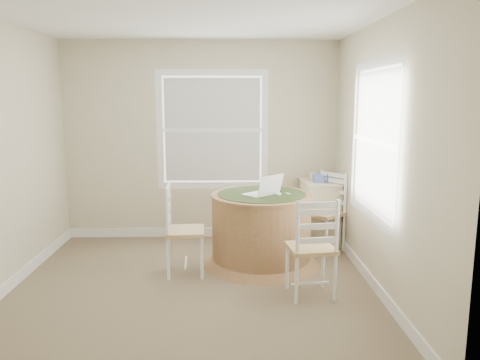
{
  "coord_description": "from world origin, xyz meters",
  "views": [
    {
      "loc": [
        0.37,
        -4.38,
        1.87
      ],
      "look_at": [
        0.48,
        0.45,
        1.02
      ],
      "focal_mm": 35.0,
      "sensor_mm": 36.0,
      "label": 1
    }
  ],
  "objects": [
    {
      "name": "tissue_box",
      "position": [
        1.49,
        1.37,
        0.87
      ],
      "size": [
        0.13,
        0.13,
        0.1
      ],
      "primitive_type": "cube",
      "rotation": [
        0.0,
        0.0,
        0.06
      ],
      "color": "#5266BB",
      "rests_on": "corner_chest"
    },
    {
      "name": "keys",
      "position": [
        0.92,
        0.82,
        0.82
      ],
      "size": [
        0.07,
        0.07,
        0.02
      ],
      "primitive_type": "cube",
      "rotation": [
        0.0,
        0.0,
        0.34
      ],
      "color": "black",
      "rests_on": "round_table"
    },
    {
      "name": "corner_chest",
      "position": [
        1.53,
        1.49,
        0.41
      ],
      "size": [
        0.5,
        0.64,
        0.82
      ],
      "rotation": [
        0.0,
        0.0,
        0.06
      ],
      "color": "beige",
      "rests_on": "ground"
    },
    {
      "name": "round_table",
      "position": [
        0.73,
        0.71,
        0.44
      ],
      "size": [
        1.31,
        1.31,
        0.82
      ],
      "rotation": [
        0.0,
        0.0,
        0.34
      ],
      "color": "#9A7245",
      "rests_on": "ground"
    },
    {
      "name": "room",
      "position": [
        0.17,
        0.16,
        1.3
      ],
      "size": [
        3.64,
        3.64,
        2.64
      ],
      "color": "#7D674F",
      "rests_on": "ground"
    },
    {
      "name": "chair_near",
      "position": [
        1.14,
        -0.17,
        0.47
      ],
      "size": [
        0.47,
        0.45,
        0.95
      ],
      "primitive_type": null,
      "rotation": [
        0.0,
        0.0,
        3.27
      ],
      "color": "white",
      "rests_on": "ground"
    },
    {
      "name": "box_yellow",
      "position": [
        1.56,
        1.52,
        0.85
      ],
      "size": [
        0.16,
        0.11,
        0.06
      ],
      "primitive_type": "cube",
      "rotation": [
        0.0,
        0.0,
        0.06
      ],
      "color": "#C89146",
      "rests_on": "corner_chest"
    },
    {
      "name": "laptop",
      "position": [
        0.74,
        0.66,
        0.84
      ],
      "size": [
        0.47,
        0.47,
        0.25
      ],
      "rotation": [
        0.0,
        0.0,
        3.89
      ],
      "color": "white",
      "rests_on": "round_table"
    },
    {
      "name": "box_blue",
      "position": [
        1.63,
        1.36,
        0.88
      ],
      "size": [
        0.08,
        0.08,
        0.12
      ],
      "primitive_type": "cube",
      "rotation": [
        0.0,
        0.0,
        0.06
      ],
      "color": "#314E94",
      "rests_on": "corner_chest"
    },
    {
      "name": "chair_left",
      "position": [
        -0.1,
        0.43,
        0.47
      ],
      "size": [
        0.42,
        0.44,
        0.95
      ],
      "primitive_type": null,
      "rotation": [
        0.0,
        0.0,
        1.63
      ],
      "color": "white",
      "rests_on": "ground"
    },
    {
      "name": "cup_cream",
      "position": [
        1.45,
        1.61,
        0.86
      ],
      "size": [
        0.07,
        0.07,
        0.09
      ],
      "primitive_type": "cylinder",
      "color": "beige",
      "rests_on": "corner_chest"
    },
    {
      "name": "chair_right",
      "position": [
        1.53,
        1.17,
        0.47
      ],
      "size": [
        0.58,
        0.58,
        0.95
      ],
      "primitive_type": null,
      "rotation": [
        0.0,
        0.0,
        -0.87
      ],
      "color": "white",
      "rests_on": "ground"
    },
    {
      "name": "phone",
      "position": [
        1.02,
        0.7,
        0.81
      ],
      "size": [
        0.07,
        0.1,
        0.02
      ],
      "primitive_type": "cube",
      "rotation": [
        0.0,
        0.0,
        0.34
      ],
      "color": "#B7BABF",
      "rests_on": "round_table"
    },
    {
      "name": "mouse",
      "position": [
        0.91,
        0.66,
        0.82
      ],
      "size": [
        0.09,
        0.12,
        0.04
      ],
      "primitive_type": "ellipsoid",
      "rotation": [
        0.0,
        0.0,
        0.34
      ],
      "color": "white",
      "rests_on": "round_table"
    }
  ]
}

